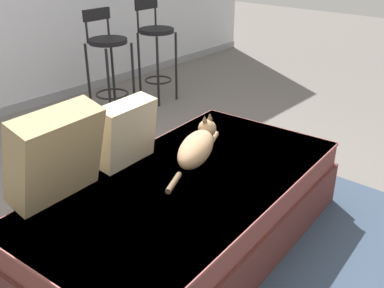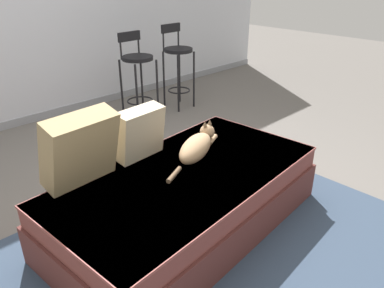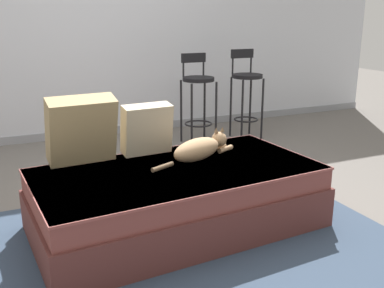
{
  "view_description": "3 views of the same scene",
  "coord_description": "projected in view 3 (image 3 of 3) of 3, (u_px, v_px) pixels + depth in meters",
  "views": [
    {
      "loc": [
        -1.53,
        -1.75,
        1.59
      ],
      "look_at": [
        0.15,
        -0.3,
        0.54
      ],
      "focal_mm": 42.0,
      "sensor_mm": 36.0,
      "label": 1
    },
    {
      "loc": [
        -1.45,
        -1.93,
        1.64
      ],
      "look_at": [
        0.15,
        -0.3,
        0.54
      ],
      "focal_mm": 35.0,
      "sensor_mm": 36.0,
      "label": 2
    },
    {
      "loc": [
        -1.04,
        -2.95,
        1.38
      ],
      "look_at": [
        0.15,
        -0.3,
        0.54
      ],
      "focal_mm": 42.0,
      "sensor_mm": 36.0,
      "label": 3
    }
  ],
  "objects": [
    {
      "name": "couch",
      "position": [
        177.0,
        197.0,
        2.97
      ],
      "size": [
        1.91,
        1.11,
        0.42
      ],
      "color": "brown",
      "rests_on": "ground"
    },
    {
      "name": "wall_baseboard_trim",
      "position": [
        94.0,
        132.0,
        5.29
      ],
      "size": [
        8.0,
        0.02,
        0.09
      ],
      "primitive_type": "cube",
      "color": "gray",
      "rests_on": "ground"
    },
    {
      "name": "bar_stool_near_window",
      "position": [
        198.0,
        91.0,
        4.85
      ],
      "size": [
        0.34,
        0.34,
        0.98
      ],
      "color": "black",
      "rests_on": "ground"
    },
    {
      "name": "throw_pillow_middle",
      "position": [
        147.0,
        129.0,
        3.17
      ],
      "size": [
        0.36,
        0.2,
        0.36
      ],
      "color": "beige",
      "rests_on": "couch"
    },
    {
      "name": "ground_plane",
      "position": [
        158.0,
        205.0,
        3.38
      ],
      "size": [
        16.0,
        16.0,
        0.0
      ],
      "primitive_type": "plane",
      "color": "#66605B",
      "rests_on": "ground"
    },
    {
      "name": "cat",
      "position": [
        200.0,
        148.0,
        3.08
      ],
      "size": [
        0.71,
        0.35,
        0.19
      ],
      "color": "tan",
      "rests_on": "couch"
    },
    {
      "name": "area_rug",
      "position": [
        196.0,
        246.0,
        2.76
      ],
      "size": [
        2.55,
        2.07,
        0.01
      ],
      "primitive_type": "cube",
      "color": "#334256",
      "rests_on": "ground"
    },
    {
      "name": "wall_back_panel",
      "position": [
        86.0,
        22.0,
        4.99
      ],
      "size": [
        8.0,
        0.1,
        2.6
      ],
      "primitive_type": "cube",
      "color": "silver",
      "rests_on": "ground"
    },
    {
      "name": "bar_stool_by_doorway",
      "position": [
        246.0,
        87.0,
        5.08
      ],
      "size": [
        0.34,
        0.34,
        1.0
      ],
      "color": "black",
      "rests_on": "ground"
    },
    {
      "name": "throw_pillow_corner",
      "position": [
        81.0,
        130.0,
        2.94
      ],
      "size": [
        0.46,
        0.3,
        0.46
      ],
      "color": "tan",
      "rests_on": "couch"
    }
  ]
}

